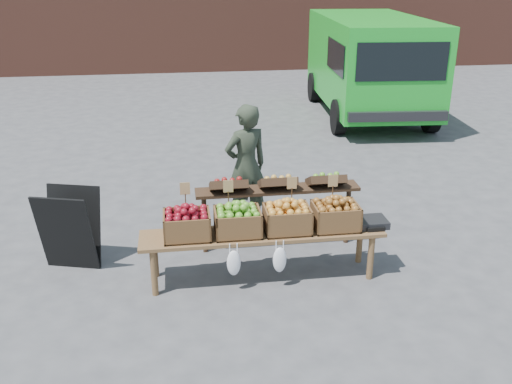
{
  "coord_description": "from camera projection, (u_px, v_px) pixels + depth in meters",
  "views": [
    {
      "loc": [
        -0.59,
        -5.95,
        3.33
      ],
      "look_at": [
        0.29,
        0.16,
        0.85
      ],
      "focal_mm": 40.0,
      "sensor_mm": 36.0,
      "label": 1
    }
  ],
  "objects": [
    {
      "name": "chalkboard_sign",
      "position": [
        70.0,
        229.0,
        6.56
      ],
      "size": [
        0.71,
        0.52,
        0.97
      ],
      "primitive_type": null,
      "rotation": [
        0.0,
        0.0,
        -0.29
      ],
      "color": "black",
      "rests_on": "ground"
    },
    {
      "name": "delivery_van",
      "position": [
        369.0,
        67.0,
        13.08
      ],
      "size": [
        2.64,
        5.14,
        2.23
      ],
      "primitive_type": null,
      "rotation": [
        0.0,
        0.0,
        -0.07
      ],
      "color": "green",
      "rests_on": "ground"
    },
    {
      "name": "crate_russet_pears",
      "position": [
        238.0,
        222.0,
        6.21
      ],
      "size": [
        0.5,
        0.4,
        0.28
      ],
      "primitive_type": null,
      "color": "#4C9126",
      "rests_on": "display_bench"
    },
    {
      "name": "weighing_scale",
      "position": [
        371.0,
        222.0,
        6.45
      ],
      "size": [
        0.34,
        0.3,
        0.08
      ],
      "primitive_type": "cube",
      "color": "black",
      "rests_on": "display_bench"
    },
    {
      "name": "crate_golden_apples",
      "position": [
        187.0,
        225.0,
        6.14
      ],
      "size": [
        0.5,
        0.4,
        0.28
      ],
      "primitive_type": null,
      "color": "maroon",
      "rests_on": "display_bench"
    },
    {
      "name": "vendor",
      "position": [
        246.0,
        167.0,
        7.52
      ],
      "size": [
        0.72,
        0.6,
        1.68
      ],
      "primitive_type": "imported",
      "rotation": [
        0.0,
        0.0,
        3.51
      ],
      "color": "#2A3225",
      "rests_on": "ground"
    },
    {
      "name": "display_bench",
      "position": [
        262.0,
        255.0,
        6.4
      ],
      "size": [
        2.7,
        0.56,
        0.57
      ],
      "primitive_type": null,
      "color": "brown",
      "rests_on": "ground"
    },
    {
      "name": "back_table",
      "position": [
        277.0,
        209.0,
        7.02
      ],
      "size": [
        2.1,
        0.44,
        1.04
      ],
      "primitive_type": null,
      "color": "#322014",
      "rests_on": "ground"
    },
    {
      "name": "ground",
      "position": [
        234.0,
        264.0,
        6.78
      ],
      "size": [
        80.0,
        80.0,
        0.0
      ],
      "primitive_type": "plane",
      "color": "#4A4A4D"
    },
    {
      "name": "crate_red_apples",
      "position": [
        287.0,
        219.0,
        6.28
      ],
      "size": [
        0.5,
        0.4,
        0.28
      ],
      "primitive_type": null,
      "color": "#A6981A",
      "rests_on": "display_bench"
    },
    {
      "name": "crate_green_apples",
      "position": [
        335.0,
        216.0,
        6.36
      ],
      "size": [
        0.5,
        0.4,
        0.28
      ],
      "primitive_type": null,
      "color": "brown",
      "rests_on": "display_bench"
    }
  ]
}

